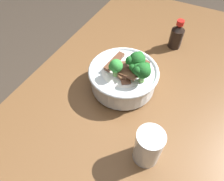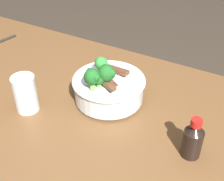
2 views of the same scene
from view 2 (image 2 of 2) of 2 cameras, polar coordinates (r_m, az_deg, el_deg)
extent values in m
cube|color=brown|center=(0.91, -8.95, -3.74)|extent=(1.47, 0.78, 0.04)
cube|color=brown|center=(1.70, -19.36, -0.32)|extent=(0.07, 0.07, 0.72)
cylinder|color=silver|center=(0.91, -0.58, -1.59)|extent=(0.09, 0.09, 0.01)
cylinder|color=silver|center=(0.89, -0.59, 0.24)|extent=(0.20, 0.20, 0.06)
torus|color=silver|center=(0.87, -0.61, 1.93)|extent=(0.21, 0.21, 0.01)
ellipsoid|color=white|center=(0.88, -0.60, 0.82)|extent=(0.18, 0.18, 0.06)
cube|color=brown|center=(0.85, -2.13, 2.39)|extent=(0.07, 0.05, 0.02)
cube|color=brown|center=(0.86, -2.00, 2.63)|extent=(0.08, 0.06, 0.03)
cube|color=brown|center=(0.88, 0.89, 3.87)|extent=(0.08, 0.03, 0.02)
cube|color=brown|center=(0.85, -1.75, 2.11)|extent=(0.07, 0.03, 0.02)
cube|color=#4C2B1E|center=(0.85, -0.58, 1.78)|extent=(0.07, 0.05, 0.02)
cube|color=brown|center=(0.85, -2.91, 2.91)|extent=(0.04, 0.07, 0.02)
cube|color=brown|center=(0.82, -1.07, 1.43)|extent=(0.07, 0.04, 0.02)
cylinder|color=#7AB256|center=(0.82, -3.73, 0.94)|extent=(0.02, 0.02, 0.03)
sphere|color=#1E6023|center=(0.81, -3.81, 2.59)|extent=(0.04, 0.04, 0.04)
sphere|color=#1E6023|center=(0.79, -3.04, 2.48)|extent=(0.02, 0.02, 0.02)
sphere|color=#1E6023|center=(0.82, -4.13, 3.50)|extent=(0.02, 0.02, 0.02)
cylinder|color=#5B9947|center=(0.83, -1.04, 1.49)|extent=(0.02, 0.02, 0.03)
sphere|color=#1E6023|center=(0.81, -1.06, 3.28)|extent=(0.05, 0.05, 0.05)
sphere|color=#1E6023|center=(0.80, -0.08, 3.24)|extent=(0.02, 0.02, 0.02)
sphere|color=#1E6023|center=(0.83, -1.28, 4.10)|extent=(0.03, 0.03, 0.03)
cylinder|color=#7AB256|center=(0.88, -2.02, 3.66)|extent=(0.02, 0.02, 0.03)
sphere|color=green|center=(0.87, -2.06, 5.16)|extent=(0.04, 0.04, 0.04)
sphere|color=green|center=(0.86, -1.24, 4.84)|extent=(0.02, 0.02, 0.02)
sphere|color=green|center=(0.88, -2.06, 5.37)|extent=(0.02, 0.02, 0.02)
cylinder|color=#5B9947|center=(0.83, -2.53, 1.17)|extent=(0.02, 0.02, 0.02)
sphere|color=#237028|center=(0.82, -2.57, 2.53)|extent=(0.04, 0.04, 0.04)
sphere|color=#237028|center=(0.82, -1.61, 2.23)|extent=(0.02, 0.02, 0.02)
sphere|color=#237028|center=(0.83, -2.45, 3.37)|extent=(0.02, 0.02, 0.02)
cylinder|color=white|center=(0.91, -15.45, -3.18)|extent=(0.06, 0.06, 0.00)
cylinder|color=white|center=(0.88, -15.98, -0.57)|extent=(0.07, 0.07, 0.11)
cylinder|color=silver|center=(0.89, -15.76, -1.64)|extent=(0.06, 0.06, 0.06)
cylinder|color=black|center=(0.75, 14.72, -9.80)|extent=(0.05, 0.05, 0.07)
cone|color=black|center=(0.72, 15.29, -7.19)|extent=(0.04, 0.04, 0.02)
cylinder|color=red|center=(0.70, 15.53, -6.06)|extent=(0.03, 0.03, 0.02)
camera|label=1|loc=(0.88, -33.85, 27.39)|focal=32.63mm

